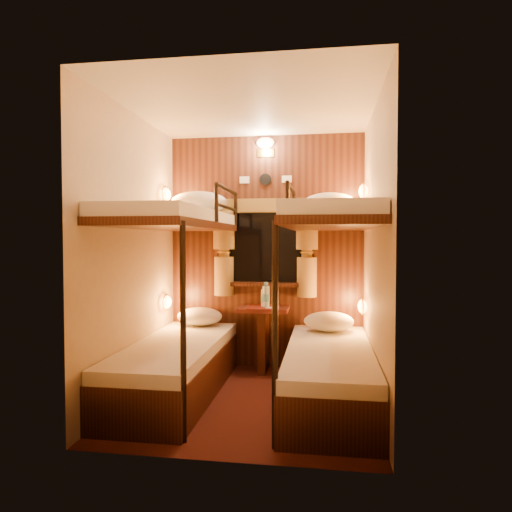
% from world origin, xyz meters
% --- Properties ---
extents(floor, '(2.10, 2.10, 0.00)m').
position_xyz_m(floor, '(0.00, 0.00, 0.00)').
color(floor, '#3A170F').
rests_on(floor, ground).
extents(ceiling, '(2.10, 2.10, 0.00)m').
position_xyz_m(ceiling, '(0.00, 0.00, 2.40)').
color(ceiling, silver).
rests_on(ceiling, wall_back).
extents(wall_back, '(2.40, 0.00, 2.40)m').
position_xyz_m(wall_back, '(0.00, 1.05, 1.20)').
color(wall_back, '#C6B293').
rests_on(wall_back, floor).
extents(wall_front, '(2.40, 0.00, 2.40)m').
position_xyz_m(wall_front, '(0.00, -1.05, 1.20)').
color(wall_front, '#C6B293').
rests_on(wall_front, floor).
extents(wall_left, '(0.00, 2.40, 2.40)m').
position_xyz_m(wall_left, '(-1.00, 0.00, 1.20)').
color(wall_left, '#C6B293').
rests_on(wall_left, floor).
extents(wall_right, '(0.00, 2.40, 2.40)m').
position_xyz_m(wall_right, '(1.00, 0.00, 1.20)').
color(wall_right, '#C6B293').
rests_on(wall_right, floor).
extents(back_panel, '(2.00, 0.03, 2.40)m').
position_xyz_m(back_panel, '(0.00, 1.04, 1.20)').
color(back_panel, black).
rests_on(back_panel, floor).
extents(bunk_left, '(0.72, 1.90, 1.82)m').
position_xyz_m(bunk_left, '(-0.65, 0.07, 0.56)').
color(bunk_left, black).
rests_on(bunk_left, floor).
extents(bunk_right, '(0.72, 1.90, 1.82)m').
position_xyz_m(bunk_right, '(0.65, 0.07, 0.56)').
color(bunk_right, black).
rests_on(bunk_right, floor).
extents(window, '(1.00, 0.12, 0.79)m').
position_xyz_m(window, '(0.00, 1.00, 1.18)').
color(window, black).
rests_on(window, back_panel).
extents(curtains, '(1.10, 0.22, 1.00)m').
position_xyz_m(curtains, '(0.00, 0.97, 1.26)').
color(curtains, olive).
rests_on(curtains, back_panel).
extents(back_fixtures, '(0.54, 0.09, 0.48)m').
position_xyz_m(back_fixtures, '(0.00, 1.00, 2.25)').
color(back_fixtures, black).
rests_on(back_fixtures, back_panel).
extents(reading_lamps, '(2.00, 0.20, 1.25)m').
position_xyz_m(reading_lamps, '(-0.00, 0.70, 1.24)').
color(reading_lamps, orange).
rests_on(reading_lamps, wall_left).
extents(table, '(0.50, 0.34, 0.66)m').
position_xyz_m(table, '(0.00, 0.85, 0.41)').
color(table, maroon).
rests_on(table, floor).
extents(bottle_left, '(0.06, 0.06, 0.21)m').
position_xyz_m(bottle_left, '(0.00, 0.88, 0.74)').
color(bottle_left, '#99BFE5').
rests_on(bottle_left, table).
extents(bottle_right, '(0.07, 0.07, 0.25)m').
position_xyz_m(bottle_right, '(0.03, 0.85, 0.76)').
color(bottle_right, '#99BFE5').
rests_on(bottle_right, table).
extents(sachet_a, '(0.08, 0.06, 0.01)m').
position_xyz_m(sachet_a, '(0.07, 0.78, 0.65)').
color(sachet_a, silver).
rests_on(sachet_a, table).
extents(sachet_b, '(0.08, 0.06, 0.01)m').
position_xyz_m(sachet_b, '(0.06, 0.83, 0.65)').
color(sachet_b, silver).
rests_on(sachet_b, table).
extents(pillow_lower_left, '(0.46, 0.33, 0.18)m').
position_xyz_m(pillow_lower_left, '(-0.65, 0.82, 0.55)').
color(pillow_lower_left, silver).
rests_on(pillow_lower_left, bunk_left).
extents(pillow_lower_right, '(0.47, 0.34, 0.19)m').
position_xyz_m(pillow_lower_right, '(0.65, 0.71, 0.55)').
color(pillow_lower_right, silver).
rests_on(pillow_lower_right, bunk_right).
extents(pillow_upper_left, '(0.58, 0.41, 0.23)m').
position_xyz_m(pillow_upper_left, '(-0.65, 0.80, 1.70)').
color(pillow_upper_left, silver).
rests_on(pillow_upper_left, bunk_left).
extents(pillow_upper_right, '(0.50, 0.36, 0.20)m').
position_xyz_m(pillow_upper_right, '(0.65, 0.79, 1.69)').
color(pillow_upper_right, silver).
rests_on(pillow_upper_right, bunk_right).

